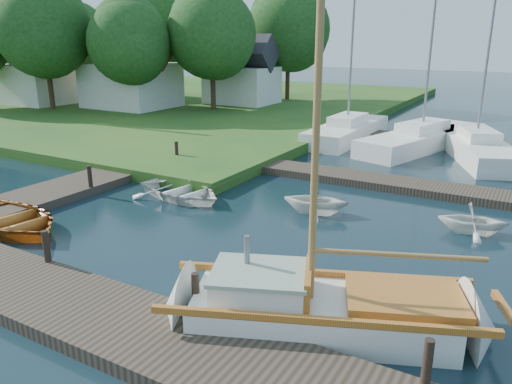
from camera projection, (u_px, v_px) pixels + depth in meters
The scene contains 27 objects.
ground at pixel (256, 230), 15.01m from camera, with size 160.00×160.00×0.00m, color black.
near_dock at pixel (107, 319), 10.01m from camera, with size 18.00×2.20×0.30m, color #2E271B.
left_dock at pixel (112, 175), 20.44m from camera, with size 2.20×18.00×0.30m, color #2E271B.
far_dock at pixel (384, 182), 19.38m from camera, with size 14.00×1.60×0.30m, color #2E271B.
shore at pixel (114, 96), 46.50m from camera, with size 50.00×40.00×0.50m, color #204C19.
mooring_post_1 at pixel (46, 246), 12.11m from camera, with size 0.16×0.16×0.80m, color black.
mooring_post_2 at pixel (196, 292), 9.96m from camera, with size 0.16×0.16×0.80m, color black.
mooring_post_3 at pixel (428, 362), 7.81m from camera, with size 0.16×0.16×0.80m, color black.
mooring_post_4 at pixel (90, 176), 18.15m from camera, with size 0.16×0.16×0.80m, color black.
mooring_post_5 at pixel (177, 150), 22.28m from camera, with size 0.16×0.16×0.80m, color black.
sailboat at pixel (328, 313), 9.85m from camera, with size 7.36×4.53×9.83m.
dinghy at pixel (11, 216), 14.93m from camera, with size 2.97×4.15×0.86m, color #954B1C.
tender_a at pixel (181, 188), 17.84m from camera, with size 2.57×3.60×0.75m, color white.
tender_b at pixel (316, 197), 16.28m from camera, with size 1.84×2.13×1.12m, color white.
tender_d at pixel (474, 217), 14.65m from camera, with size 1.68×1.94×1.02m, color white.
marina_boat_0 at pixel (347, 130), 27.97m from camera, with size 2.27×8.13×11.60m.
marina_boat_1 at pixel (422, 138), 25.83m from camera, with size 4.74×9.44×10.00m.
marina_boat_2 at pixel (476, 145), 23.95m from camera, with size 5.29×8.58×11.06m.
house_a at pixel (131, 73), 36.91m from camera, with size 6.30×5.00×6.29m.
house_b at pixel (37, 74), 39.14m from camera, with size 5.77×4.50×5.79m.
house_c at pixel (242, 76), 39.11m from camera, with size 5.25×4.00×5.28m.
tree_1 at pixel (44, 29), 34.62m from camera, with size 6.70×6.70×9.20m.
tree_2 at pixel (130, 41), 33.66m from camera, with size 5.83×5.75×7.82m.
tree_3 at pixel (212, 33), 34.88m from camera, with size 6.41×6.38×8.74m.
tree_4 at pixel (161, 26), 41.84m from camera, with size 7.01×7.01×9.66m.
tree_5 at pixel (77, 38), 44.30m from camera, with size 6.00×5.94×8.10m.
tree_7 at pixel (289, 28), 40.42m from camera, with size 6.83×6.83×9.38m.
Camera 1 is at (7.00, -12.11, 5.57)m, focal length 35.00 mm.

